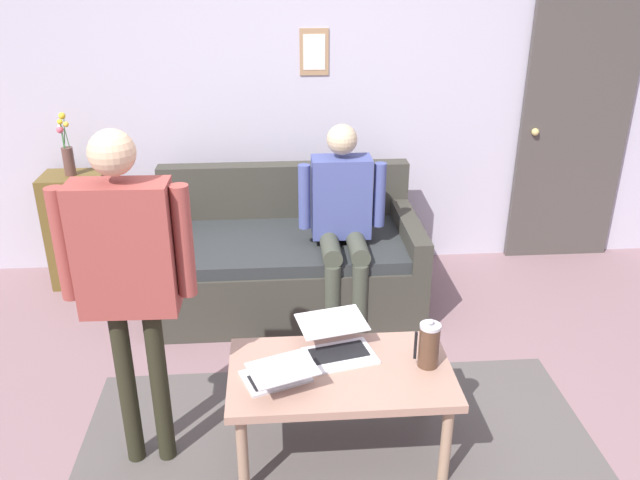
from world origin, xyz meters
The scene contains 13 objects.
ground_plane centered at (0.00, 0.00, 0.00)m, with size 7.68×7.68×0.00m, color #816166.
area_rug centered at (-0.07, 0.12, 0.00)m, with size 2.54×1.56×0.01m, color #514C49.
back_wall centered at (0.00, -2.20, 1.35)m, with size 7.04×0.11×2.70m.
interior_door centered at (-2.04, -2.11, 1.02)m, with size 0.82×0.09×2.05m.
couch centered at (0.14, -1.50, 0.30)m, with size 1.76×0.95×0.88m.
coffee_table centered at (-0.07, 0.02, 0.42)m, with size 1.03×0.60×0.47m.
laptop_left centered at (0.22, 0.09, 0.51)m, with size 0.37×0.38×0.12m.
laptop_center centered at (-0.07, -0.13, 0.52)m, with size 0.40×0.41×0.13m.
french_press centered at (-0.47, 0.01, 0.58)m, with size 0.12×0.10×0.25m.
side_shelf centered at (1.62, -1.90, 0.41)m, with size 0.42×0.32×0.82m.
flower_vase centered at (1.62, -1.90, 0.98)m, with size 0.09×0.09×0.43m.
person_standing centered at (0.84, 0.00, 1.03)m, with size 0.57×0.19×1.61m.
person_seated centered at (-0.21, -1.28, 0.73)m, with size 0.55×0.51×1.28m.
Camera 1 is at (0.21, 2.48, 2.23)m, focal length 36.27 mm.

